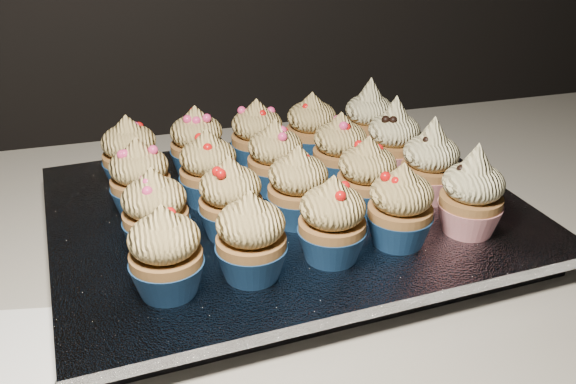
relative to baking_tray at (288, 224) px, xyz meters
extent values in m
cube|color=beige|center=(-0.12, 0.03, -0.03)|extent=(2.44, 0.64, 0.04)
cube|color=black|center=(0.00, 0.00, 0.00)|extent=(0.48, 0.38, 0.02)
cube|color=silver|center=(0.00, 0.00, 0.02)|extent=(0.52, 0.42, 0.01)
cone|color=navy|center=(-0.14, -0.12, 0.04)|extent=(0.06, 0.06, 0.03)
ellipsoid|color=#DCBA6F|center=(-0.14, -0.12, 0.08)|extent=(0.06, 0.06, 0.04)
cone|color=#DCBA6F|center=(-0.14, -0.12, 0.10)|extent=(0.03, 0.03, 0.02)
cone|color=navy|center=(-0.07, -0.12, 0.04)|extent=(0.06, 0.06, 0.03)
ellipsoid|color=#DCBA6F|center=(-0.07, -0.12, 0.08)|extent=(0.06, 0.06, 0.04)
cone|color=#DCBA6F|center=(-0.07, -0.12, 0.10)|extent=(0.03, 0.03, 0.02)
cone|color=navy|center=(0.01, -0.11, 0.04)|extent=(0.06, 0.06, 0.03)
ellipsoid|color=#DCBA6F|center=(0.01, -0.11, 0.08)|extent=(0.06, 0.06, 0.04)
cone|color=#DCBA6F|center=(0.01, -0.11, 0.10)|extent=(0.03, 0.03, 0.02)
cone|color=navy|center=(0.08, -0.10, 0.04)|extent=(0.06, 0.06, 0.03)
ellipsoid|color=#DCBA6F|center=(0.08, -0.10, 0.08)|extent=(0.06, 0.06, 0.04)
cone|color=#DCBA6F|center=(0.08, -0.10, 0.10)|extent=(0.03, 0.03, 0.02)
cone|color=red|center=(0.16, -0.10, 0.04)|extent=(0.06, 0.06, 0.03)
ellipsoid|color=#F6E9AD|center=(0.16, -0.10, 0.08)|extent=(0.06, 0.06, 0.04)
cone|color=#F6E9AD|center=(0.16, -0.10, 0.10)|extent=(0.03, 0.03, 0.03)
cone|color=navy|center=(-0.14, -0.05, 0.04)|extent=(0.06, 0.06, 0.03)
ellipsoid|color=#DCBA6F|center=(-0.14, -0.05, 0.08)|extent=(0.06, 0.06, 0.04)
cone|color=#DCBA6F|center=(-0.14, -0.05, 0.10)|extent=(0.03, 0.03, 0.02)
cone|color=navy|center=(-0.07, -0.04, 0.04)|extent=(0.06, 0.06, 0.03)
ellipsoid|color=#DCBA6F|center=(-0.07, -0.04, 0.08)|extent=(0.06, 0.06, 0.04)
cone|color=#DCBA6F|center=(-0.07, -0.04, 0.10)|extent=(0.03, 0.03, 0.02)
cone|color=navy|center=(0.00, -0.04, 0.04)|extent=(0.06, 0.06, 0.03)
ellipsoid|color=#DCBA6F|center=(0.00, -0.04, 0.08)|extent=(0.06, 0.06, 0.04)
cone|color=#DCBA6F|center=(0.00, -0.04, 0.10)|extent=(0.03, 0.03, 0.02)
cone|color=navy|center=(0.08, -0.03, 0.04)|extent=(0.06, 0.06, 0.03)
ellipsoid|color=#DCBA6F|center=(0.08, -0.03, 0.08)|extent=(0.06, 0.06, 0.04)
cone|color=#DCBA6F|center=(0.08, -0.03, 0.10)|extent=(0.03, 0.03, 0.02)
cone|color=red|center=(0.15, -0.02, 0.04)|extent=(0.06, 0.06, 0.03)
ellipsoid|color=#F6E9AD|center=(0.15, -0.02, 0.08)|extent=(0.06, 0.06, 0.04)
cone|color=#F6E9AD|center=(0.15, -0.02, 0.10)|extent=(0.03, 0.03, 0.03)
cone|color=navy|center=(-0.15, 0.03, 0.04)|extent=(0.06, 0.06, 0.03)
ellipsoid|color=#DCBA6F|center=(-0.15, 0.03, 0.08)|extent=(0.06, 0.06, 0.04)
cone|color=#DCBA6F|center=(-0.15, 0.03, 0.10)|extent=(0.03, 0.03, 0.02)
cone|color=navy|center=(-0.08, 0.03, 0.04)|extent=(0.06, 0.06, 0.03)
ellipsoid|color=#DCBA6F|center=(-0.08, 0.03, 0.08)|extent=(0.06, 0.06, 0.04)
cone|color=#DCBA6F|center=(-0.08, 0.03, 0.10)|extent=(0.03, 0.03, 0.02)
cone|color=navy|center=(0.00, 0.04, 0.04)|extent=(0.06, 0.06, 0.03)
ellipsoid|color=#DCBA6F|center=(0.00, 0.04, 0.08)|extent=(0.06, 0.06, 0.04)
cone|color=#DCBA6F|center=(0.00, 0.04, 0.10)|extent=(0.03, 0.03, 0.02)
cone|color=navy|center=(0.07, 0.04, 0.04)|extent=(0.06, 0.06, 0.03)
ellipsoid|color=#DCBA6F|center=(0.07, 0.04, 0.08)|extent=(0.06, 0.06, 0.04)
cone|color=#DCBA6F|center=(0.07, 0.04, 0.10)|extent=(0.03, 0.03, 0.02)
cone|color=red|center=(0.14, 0.05, 0.04)|extent=(0.06, 0.06, 0.03)
ellipsoid|color=#F6E9AD|center=(0.14, 0.05, 0.08)|extent=(0.06, 0.06, 0.04)
cone|color=#F6E9AD|center=(0.14, 0.05, 0.10)|extent=(0.03, 0.03, 0.03)
cone|color=navy|center=(-0.16, 0.10, 0.04)|extent=(0.06, 0.06, 0.03)
ellipsoid|color=#DCBA6F|center=(-0.16, 0.10, 0.08)|extent=(0.06, 0.06, 0.04)
cone|color=#DCBA6F|center=(-0.16, 0.10, 0.10)|extent=(0.03, 0.03, 0.02)
cone|color=navy|center=(-0.08, 0.11, 0.04)|extent=(0.06, 0.06, 0.03)
ellipsoid|color=#DCBA6F|center=(-0.08, 0.11, 0.08)|extent=(0.06, 0.06, 0.04)
cone|color=#DCBA6F|center=(-0.08, 0.11, 0.10)|extent=(0.03, 0.03, 0.02)
cone|color=navy|center=(-0.01, 0.11, 0.04)|extent=(0.06, 0.06, 0.03)
ellipsoid|color=#DCBA6F|center=(-0.01, 0.11, 0.08)|extent=(0.06, 0.06, 0.04)
cone|color=#DCBA6F|center=(-0.01, 0.11, 0.10)|extent=(0.03, 0.03, 0.02)
cone|color=navy|center=(0.06, 0.12, 0.04)|extent=(0.06, 0.06, 0.03)
ellipsoid|color=#DCBA6F|center=(0.06, 0.12, 0.08)|extent=(0.06, 0.06, 0.04)
cone|color=#DCBA6F|center=(0.06, 0.12, 0.10)|extent=(0.03, 0.03, 0.02)
cone|color=red|center=(0.14, 0.12, 0.04)|extent=(0.06, 0.06, 0.03)
ellipsoid|color=#F6E9AD|center=(0.14, 0.12, 0.08)|extent=(0.06, 0.06, 0.04)
cone|color=#F6E9AD|center=(0.14, 0.12, 0.10)|extent=(0.03, 0.03, 0.03)
camera|label=1|loc=(-0.17, -0.58, 0.35)|focal=40.00mm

